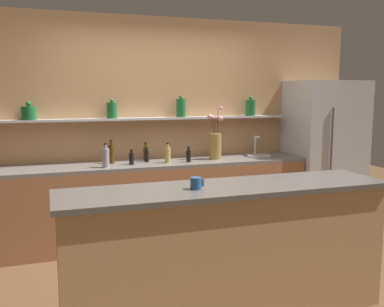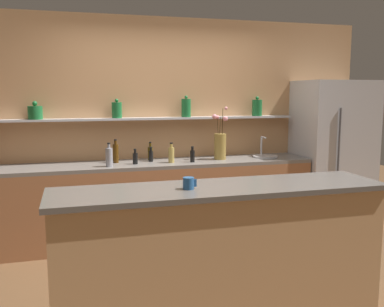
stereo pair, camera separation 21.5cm
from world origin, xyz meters
name	(u,v)px [view 1 (the left image)]	position (x,y,z in m)	size (l,w,h in m)	color
ground_plane	(200,282)	(0.00, 0.00, 0.00)	(12.00, 12.00, 0.00)	brown
back_wall_unit	(156,126)	(0.00, 1.60, 1.30)	(5.20, 0.28, 2.60)	tan
back_counter_unit	(152,201)	(-0.14, 1.24, 0.46)	(3.65, 0.62, 0.92)	#99603D
island_counter	(226,251)	(0.00, -0.60, 0.51)	(2.53, 0.61, 1.02)	tan
refrigerator	(324,153)	(2.15, 1.20, 0.93)	(0.90, 0.73, 1.86)	#B7B7BC
flower_vase	(215,144)	(0.64, 1.24, 1.10)	(0.18, 0.14, 0.63)	olive
sink_fixture	(259,155)	(1.23, 1.25, 0.94)	(0.31, 0.31, 0.25)	#B7B7BC
bottle_sauce_0	(147,156)	(-0.19, 1.29, 0.99)	(0.05, 0.05, 0.17)	black
bottle_oil_1	(146,153)	(-0.18, 1.38, 1.01)	(0.06, 0.06, 0.22)	#47380A
bottle_spirit_2	(106,158)	(-0.68, 1.07, 1.03)	(0.08, 0.08, 0.26)	gray
bottle_sauce_3	(189,155)	(0.26, 1.12, 1.00)	(0.05, 0.05, 0.18)	black
bottle_spirit_4	(111,153)	(-0.59, 1.31, 1.03)	(0.06, 0.06, 0.27)	#4C2D0C
bottle_spirit_5	(168,155)	(0.02, 1.15, 1.01)	(0.07, 0.07, 0.23)	tan
bottle_sauce_6	(132,158)	(-0.39, 1.16, 0.99)	(0.05, 0.05, 0.17)	black
coffee_mug	(196,183)	(-0.26, -0.63, 1.06)	(0.10, 0.08, 0.09)	#235184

